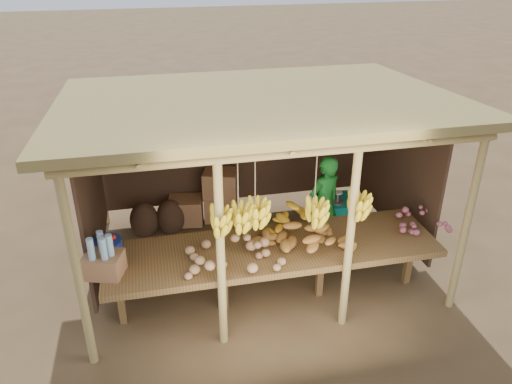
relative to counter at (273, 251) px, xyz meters
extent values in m
plane|color=brown|center=(0.00, 0.95, -0.74)|extent=(60.00, 60.00, 0.00)
cylinder|color=tan|center=(-2.10, -0.55, 0.36)|extent=(0.09, 0.09, 2.20)
cylinder|color=tan|center=(2.10, -0.55, 0.36)|extent=(0.09, 0.09, 2.20)
cylinder|color=tan|center=(-2.10, 2.45, 0.36)|extent=(0.09, 0.09, 2.20)
cylinder|color=tan|center=(2.10, 2.45, 0.36)|extent=(0.09, 0.09, 2.20)
cylinder|color=tan|center=(-0.70, -0.55, 0.36)|extent=(0.09, 0.09, 2.20)
cylinder|color=tan|center=(0.70, -0.55, 0.36)|extent=(0.09, 0.09, 2.20)
cylinder|color=tan|center=(0.00, -0.55, 1.46)|extent=(4.40, 0.09, 0.09)
cylinder|color=tan|center=(0.00, 2.45, 1.46)|extent=(4.40, 0.09, 0.09)
cube|color=olive|center=(0.00, 0.95, 1.55)|extent=(4.70, 3.50, 0.28)
cube|color=#422B1E|center=(0.00, 2.43, 0.47)|extent=(4.20, 0.04, 1.98)
cube|color=#422B1E|center=(-2.08, 1.15, 0.47)|extent=(0.04, 2.40, 1.98)
cube|color=#422B1E|center=(2.08, 1.15, 0.47)|extent=(0.04, 2.40, 1.98)
cube|color=brown|center=(0.00, 0.00, 0.02)|extent=(3.90, 1.05, 0.08)
cube|color=brown|center=(-1.80, 0.00, -0.38)|extent=(0.08, 0.08, 0.72)
cube|color=brown|center=(-0.60, 0.00, -0.38)|extent=(0.08, 0.08, 0.72)
cube|color=brown|center=(0.60, 0.00, -0.38)|extent=(0.08, 0.08, 0.72)
cube|color=brown|center=(1.80, 0.00, -0.38)|extent=(0.08, 0.08, 0.72)
cylinder|color=navy|center=(-1.90, 0.36, 0.12)|extent=(0.35, 0.35, 0.12)
cube|color=#966443|center=(-1.90, -0.13, 0.19)|extent=(0.47, 0.41, 0.25)
imported|color=#1A7726|center=(0.97, 0.98, -0.01)|extent=(0.62, 0.53, 1.46)
cube|color=brown|center=(1.33, 1.33, -0.47)|extent=(0.62, 0.54, 0.54)
cube|color=#0C8583|center=(1.33, 1.33, -0.17)|extent=(0.69, 0.61, 0.05)
cube|color=#966443|center=(-0.30, 2.15, -0.51)|extent=(0.60, 0.52, 0.41)
cube|color=#966443|center=(-0.30, 2.15, -0.10)|extent=(0.60, 0.52, 0.41)
cube|color=#966443|center=(-0.86, 2.15, -0.51)|extent=(0.60, 0.52, 0.41)
ellipsoid|color=#422B1E|center=(-1.51, 2.02, -0.48)|extent=(0.44, 0.44, 0.59)
ellipsoid|color=#422B1E|center=(-1.11, 2.02, -0.48)|extent=(0.44, 0.44, 0.59)
camera|label=1|loc=(-1.26, -4.77, 3.27)|focal=35.00mm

